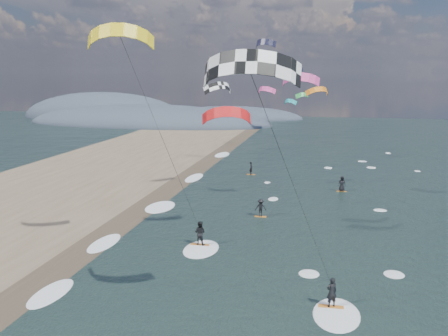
# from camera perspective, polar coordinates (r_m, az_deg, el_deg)

# --- Properties ---
(wet_sand_strip) EXTENTS (3.00, 240.00, 0.00)m
(wet_sand_strip) POSITION_cam_1_polar(r_m,az_deg,el_deg) (36.80, -18.00, -10.64)
(wet_sand_strip) COLOR #382D23
(wet_sand_strip) RESTS_ON ground
(coastal_hills) EXTENTS (80.00, 41.00, 15.00)m
(coastal_hills) POSITION_cam_1_polar(r_m,az_deg,el_deg) (137.57, -9.48, 5.34)
(coastal_hills) COLOR #3D4756
(coastal_hills) RESTS_ON ground
(kitesurfer_near_a) EXTENTS (7.74, 8.28, 14.68)m
(kitesurfer_near_a) POSITION_cam_1_polar(r_m,az_deg,el_deg) (22.40, 4.99, 5.40)
(kitesurfer_near_a) COLOR #C06E21
(kitesurfer_near_a) RESTS_ON ground
(kitesurfer_near_b) EXTENTS (7.32, 8.73, 16.60)m
(kitesurfer_near_b) POSITION_cam_1_polar(r_m,az_deg,el_deg) (33.46, -8.91, 7.41)
(kitesurfer_near_b) COLOR #C06E21
(kitesurfer_near_b) RESTS_ON ground
(far_kitesurfers) EXTENTS (12.50, 19.48, 1.73)m
(far_kitesurfers) POSITION_cam_1_polar(r_m,az_deg,el_deg) (53.14, 7.27, -2.56)
(far_kitesurfers) COLOR #C06E21
(far_kitesurfers) RESTS_ON ground
(bg_kite_field) EXTENTS (13.68, 73.83, 10.77)m
(bg_kite_field) POSITION_cam_1_polar(r_m,az_deg,el_deg) (72.41, 6.79, 9.45)
(bg_kite_field) COLOR orange
(bg_kite_field) RESTS_ON ground
(shoreline_surf) EXTENTS (2.40, 79.40, 0.11)m
(shoreline_surf) POSITION_cam_1_polar(r_m,az_deg,el_deg) (40.18, -13.08, -8.53)
(shoreline_surf) COLOR white
(shoreline_surf) RESTS_ON ground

